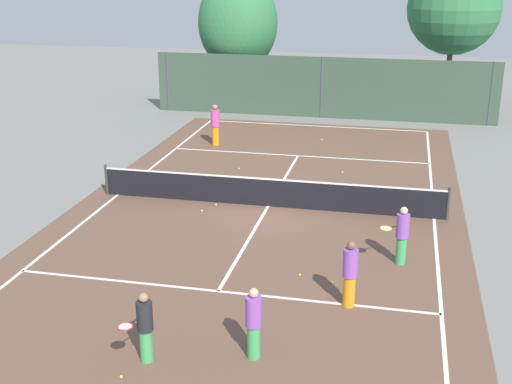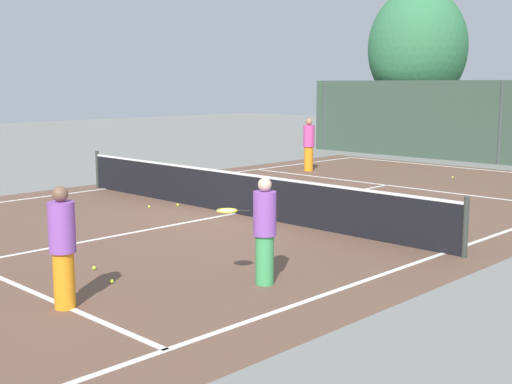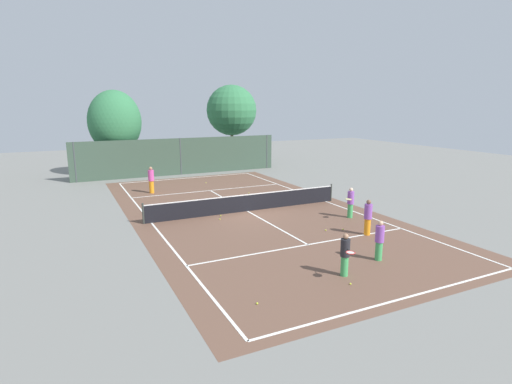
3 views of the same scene
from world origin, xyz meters
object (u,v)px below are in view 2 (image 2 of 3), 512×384
object	(u,v)px
player_3	(264,230)
tennis_ball_3	(94,268)
tennis_ball_2	(410,201)
player_1	(63,246)
tennis_ball_10	(283,186)
tennis_ball_0	(453,177)
tennis_ball_5	(173,193)
tennis_ball_6	(149,207)
tennis_ball_8	(358,209)
tennis_ball_1	(178,205)
tennis_ball_4	(112,281)
player_0	(309,144)
tennis_ball_9	(247,214)

from	to	relation	value
player_3	tennis_ball_3	distance (m)	3.05
tennis_ball_2	player_1	bearing A→B (deg)	-83.69
player_3	tennis_ball_10	size ratio (longest dim) A/B	25.20
tennis_ball_0	player_1	bearing A→B (deg)	-80.48
tennis_ball_0	tennis_ball_5	size ratio (longest dim) A/B	1.00
player_3	tennis_ball_0	size ratio (longest dim) A/B	25.20
tennis_ball_6	tennis_ball_0	bearing A→B (deg)	75.02
player_3	tennis_ball_8	xyz separation A→B (m)	(-2.65, 6.10, -0.83)
player_3	tennis_ball_8	distance (m)	6.71
tennis_ball_3	tennis_ball_5	distance (m)	7.81
tennis_ball_2	tennis_ball_3	size ratio (longest dim) A/B	1.00
tennis_ball_1	tennis_ball_2	size ratio (longest dim) A/B	1.00
tennis_ball_3	tennis_ball_10	world-z (taller)	same
player_1	player_3	xyz separation A→B (m)	(1.18, 2.74, -0.02)
player_1	tennis_ball_4	size ratio (longest dim) A/B	25.86
tennis_ball_1	player_3	bearing A→B (deg)	-28.36
player_3	tennis_ball_0	world-z (taller)	player_3
tennis_ball_8	tennis_ball_10	xyz separation A→B (m)	(-3.83, 1.52, 0.00)
tennis_ball_5	tennis_ball_8	xyz separation A→B (m)	(5.11, 1.65, 0.00)
player_0	tennis_ball_2	distance (m)	6.85
player_0	tennis_ball_9	bearing A→B (deg)	-59.73
player_0	tennis_ball_4	size ratio (longest dim) A/B	28.08
player_0	tennis_ball_2	xyz separation A→B (m)	(6.05, -3.08, -0.92)
player_1	tennis_ball_3	world-z (taller)	player_1
player_3	tennis_ball_10	xyz separation A→B (m)	(-6.48, 7.62, -0.83)
tennis_ball_8	tennis_ball_9	xyz separation A→B (m)	(-1.45, -2.39, 0.00)
player_3	tennis_ball_10	bearing A→B (deg)	130.36
tennis_ball_1	tennis_ball_3	xyz separation A→B (m)	(3.65, -4.76, 0.00)
tennis_ball_1	tennis_ball_8	world-z (taller)	same
tennis_ball_1	tennis_ball_6	size ratio (longest dim) A/B	1.00
tennis_ball_9	tennis_ball_4	bearing A→B (deg)	-65.85
player_1	tennis_ball_2	size ratio (longest dim) A/B	25.86
tennis_ball_6	tennis_ball_8	xyz separation A→B (m)	(3.89, 3.40, 0.00)
tennis_ball_3	tennis_ball_2	bearing A→B (deg)	88.65
tennis_ball_4	tennis_ball_10	distance (m)	10.41
tennis_ball_5	tennis_ball_9	world-z (taller)	same
player_3	tennis_ball_2	bearing A→B (deg)	106.44
tennis_ball_9	tennis_ball_0	bearing A→B (deg)	88.13
tennis_ball_0	player_0	bearing A→B (deg)	-158.19
tennis_ball_8	tennis_ball_2	bearing A→B (deg)	81.44
tennis_ball_3	tennis_ball_10	size ratio (longest dim) A/B	1.00
tennis_ball_5	player_0	bearing A→B (deg)	95.62
player_1	tennis_ball_10	distance (m)	11.67
tennis_ball_6	tennis_ball_8	bearing A→B (deg)	41.15
tennis_ball_2	tennis_ball_6	distance (m)	6.75
tennis_ball_2	tennis_ball_4	world-z (taller)	same
tennis_ball_2	tennis_ball_5	size ratio (longest dim) A/B	1.00
tennis_ball_8	tennis_ball_6	bearing A→B (deg)	-138.85
player_1	tennis_ball_5	size ratio (longest dim) A/B	25.86
player_3	tennis_ball_0	distance (m)	13.51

